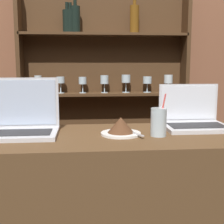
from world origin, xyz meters
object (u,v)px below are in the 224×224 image
at_px(laptop_far, 193,119).
at_px(cake_plate, 121,127).
at_px(water_glass, 159,122).
at_px(laptop_near, 19,122).

xyz_separation_m(laptop_far, cake_plate, (-0.38, -0.13, -0.01)).
xyz_separation_m(laptop_far, water_glass, (-0.22, -0.17, 0.02)).
bearing_deg(laptop_far, cake_plate, -160.90).
bearing_deg(water_glass, laptop_near, 171.75).
distance_m(laptop_near, water_glass, 0.62).
bearing_deg(water_glass, cake_plate, 166.61).
bearing_deg(cake_plate, laptop_near, 173.61).
bearing_deg(laptop_near, laptop_far, 5.50).
bearing_deg(laptop_far, laptop_near, -174.50).
height_order(laptop_near, cake_plate, laptop_near).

